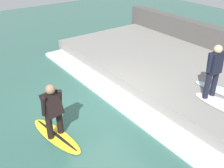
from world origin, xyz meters
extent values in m
plane|color=#2D564C|center=(0.00, 0.00, 0.00)|extent=(28.00, 28.00, 0.00)
cube|color=slate|center=(3.21, 0.00, 0.23)|extent=(4.40, 9.92, 0.45)
cube|color=#474442|center=(5.66, 0.00, 0.65)|extent=(0.50, 10.42, 1.30)
cube|color=silver|center=(0.64, 0.00, 0.05)|extent=(0.76, 9.42, 0.10)
ellipsoid|color=yellow|center=(-1.68, -0.34, 0.03)|extent=(0.76, 1.89, 0.06)
ellipsoid|color=black|center=(-1.68, -0.34, 0.06)|extent=(0.36, 1.68, 0.01)
cylinder|color=black|center=(-1.53, -0.32, 0.37)|extent=(0.16, 0.16, 0.61)
cylinder|color=black|center=(-1.82, -0.37, 0.37)|extent=(0.16, 0.16, 0.61)
cube|color=black|center=(-1.68, -0.34, 0.97)|extent=(0.45, 0.49, 0.63)
sphere|color=#846047|center=(-1.68, -0.34, 1.36)|extent=(0.22, 0.22, 0.22)
cylinder|color=black|center=(-1.46, -0.31, 1.00)|extent=(0.11, 0.20, 0.53)
cylinder|color=black|center=(-1.89, -0.38, 1.00)|extent=(0.11, 0.20, 0.53)
cylinder|color=black|center=(2.41, -1.86, 0.84)|extent=(0.15, 0.15, 0.77)
cylinder|color=black|center=(2.12, -1.84, 0.84)|extent=(0.15, 0.15, 0.77)
cube|color=black|center=(2.26, -1.85, 1.51)|extent=(0.39, 0.28, 0.58)
sphere|color=tan|center=(2.26, -1.85, 1.89)|extent=(0.22, 0.22, 0.22)
cylinder|color=black|center=(2.48, -1.87, 1.54)|extent=(0.11, 0.12, 0.50)
cylinder|color=black|center=(2.05, -1.84, 1.54)|extent=(0.11, 0.12, 0.50)
camera|label=1|loc=(-3.56, -5.27, 4.31)|focal=42.00mm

